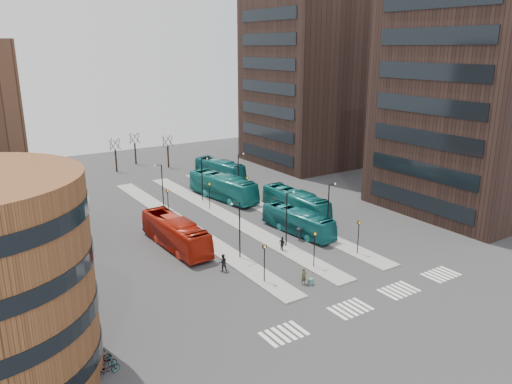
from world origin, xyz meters
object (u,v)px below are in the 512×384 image
teal_bus_d (220,169)px  bicycle_mid (100,357)px  teal_bus_a (298,221)px  suitcase (311,281)px  commuter_b (282,244)px  teal_bus_b (223,187)px  traveller (304,276)px  red_bus (175,233)px  commuter_a (223,263)px  teal_bus_c (296,203)px  bicycle_far (103,363)px  bicycle_near (107,370)px  commuter_c (299,234)px

teal_bus_d → bicycle_mid: bearing=-137.6°
teal_bus_a → bicycle_mid: 30.02m
suitcase → commuter_b: commuter_b is taller
teal_bus_b → commuter_b: (-4.30, -20.52, -0.95)m
traveller → bicycle_mid: size_ratio=1.03×
teal_bus_a → commuter_b: bearing=-149.8°
teal_bus_a → bicycle_mid: (-27.25, -12.55, -0.97)m
traveller → commuter_b: bearing=69.0°
bicycle_mid → teal_bus_b: bearing=-34.7°
traveller → bicycle_mid: bearing=-174.5°
red_bus → commuter_a: (1.33, -8.14, -0.79)m
teal_bus_c → commuter_b: size_ratio=6.95×
teal_bus_c → red_bus: bearing=-174.6°
commuter_a → bicycle_far: (-14.62, -9.15, -0.41)m
teal_bus_a → commuter_b: (-4.84, -3.49, -0.61)m
bicycle_near → bicycle_mid: (0.00, 1.65, 0.01)m
suitcase → commuter_a: commuter_a is taller
teal_bus_b → bicycle_mid: size_ratio=7.95×
bicycle_mid → commuter_a: bearing=-53.0°
red_bus → teal_bus_d: (19.04, 24.02, -0.16)m
teal_bus_d → commuter_a: bearing=-127.9°
traveller → commuter_b: size_ratio=0.99×
teal_bus_d → commuter_a: size_ratio=6.13×
bicycle_mid → commuter_c: bearing=-60.3°
bicycle_far → commuter_b: bearing=-64.8°
teal_bus_c → commuter_a: 19.15m
traveller → commuter_b: commuter_b is taller
commuter_a → commuter_c: commuter_a is taller
teal_bus_b → traveller: size_ratio=7.73×
teal_bus_d → commuter_b: bearing=-116.5°
commuter_a → bicycle_mid: 16.82m
bicycle_mid → bicycle_far: bicycle_mid is taller
red_bus → teal_bus_b: size_ratio=0.93×
red_bus → teal_bus_b: bearing=42.6°
bicycle_near → bicycle_far: size_ratio=1.00×
commuter_b → bicycle_mid: (-22.41, -9.05, -0.36)m
teal_bus_b → teal_bus_c: bearing=-77.3°
teal_bus_b → bicycle_far: bearing=-139.4°
traveller → teal_bus_d: bearing=72.3°
teal_bus_d → bicycle_far: teal_bus_d is taller
teal_bus_c → bicycle_far: size_ratio=6.47×
traveller → commuter_a: size_ratio=0.94×
teal_bus_c → bicycle_mid: 35.97m
traveller → bicycle_mid: 19.56m
teal_bus_a → commuter_a: bearing=-167.1°
red_bus → bicycle_far: 21.84m
teal_bus_c → traveller: bearing=-125.0°
suitcase → commuter_a: 8.88m
teal_bus_d → commuter_c: size_ratio=6.90×
bicycle_mid → red_bus: bearing=-31.5°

